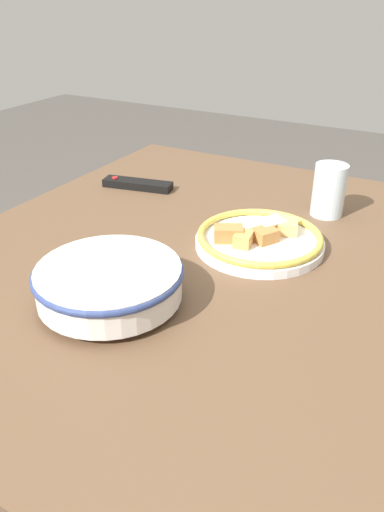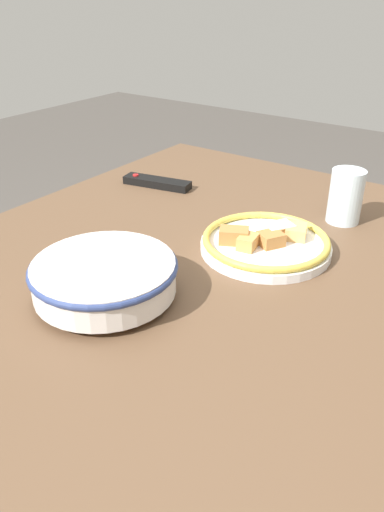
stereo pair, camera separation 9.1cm
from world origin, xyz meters
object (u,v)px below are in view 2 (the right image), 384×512
(food_plate, at_px, (266,242))
(drinking_glass, at_px, (346,196))
(noodle_bowl, at_px, (104,277))
(tv_remote, at_px, (157,182))

(food_plate, relative_size, drinking_glass, 2.18)
(noodle_bowl, relative_size, drinking_glass, 2.09)
(noodle_bowl, xyz_separation_m, tv_remote, (0.46, 0.26, -0.03))
(tv_remote, xyz_separation_m, drinking_glass, (0.07, -0.48, 0.05))
(tv_remote, distance_m, drinking_glass, 0.49)
(noodle_bowl, height_order, tv_remote, noodle_bowl)
(food_plate, bearing_deg, tv_remote, 69.07)
(noodle_bowl, xyz_separation_m, drinking_glass, (0.53, -0.22, 0.02))
(food_plate, xyz_separation_m, drinking_glass, (0.22, -0.07, 0.04))
(drinking_glass, bearing_deg, noodle_bowl, 157.81)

